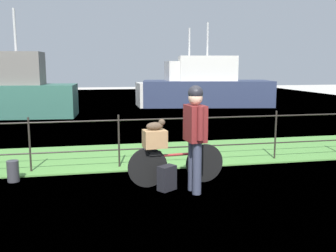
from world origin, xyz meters
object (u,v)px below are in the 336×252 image
object	(u,v)px
cyclist_person	(195,130)
moored_boat_far	(189,89)
bicycle_main	(176,164)
moored_boat_mid	(19,93)
mooring_bollard	(13,171)
moored_boat_near	(207,88)
wooden_crate	(155,139)
terrier_dog	(156,125)
backpack_on_paving	(167,178)

from	to	relation	value
cyclist_person	moored_boat_far	distance (m)	13.02
bicycle_main	moored_boat_far	bearing A→B (deg)	74.40
bicycle_main	moored_boat_mid	distance (m)	10.26
mooring_bollard	moored_boat_near	world-z (taller)	moored_boat_near
wooden_crate	moored_boat_near	bearing A→B (deg)	68.92
moored_boat_near	wooden_crate	bearing A→B (deg)	-111.08
cyclist_person	moored_boat_near	world-z (taller)	moored_boat_near
bicycle_main	terrier_dog	distance (m)	0.75
mooring_bollard	moored_boat_mid	bearing A→B (deg)	99.19
mooring_bollard	cyclist_person	bearing A→B (deg)	-21.39
mooring_bollard	terrier_dog	bearing A→B (deg)	-17.26
terrier_dog	mooring_bollard	distance (m)	2.62
terrier_dog	mooring_bollard	size ratio (longest dim) A/B	0.87
terrier_dog	backpack_on_paving	bearing A→B (deg)	-59.76
terrier_dog	moored_boat_far	xyz separation A→B (m)	(3.74, 12.22, -0.21)
backpack_on_paving	moored_boat_near	bearing A→B (deg)	-143.50
mooring_bollard	moored_boat_far	xyz separation A→B (m)	(6.11, 11.48, 0.63)
backpack_on_paving	wooden_crate	bearing A→B (deg)	-88.47
bicycle_main	moored_boat_near	world-z (taller)	moored_boat_near
backpack_on_paving	mooring_bollard	bearing A→B (deg)	-54.46
moored_boat_far	cyclist_person	bearing A→B (deg)	-104.21
cyclist_person	moored_boat_near	size ratio (longest dim) A/B	0.26
moored_boat_mid	moored_boat_far	bearing A→B (deg)	20.48
terrier_dog	moored_boat_mid	distance (m)	10.14
wooden_crate	cyclist_person	world-z (taller)	cyclist_person
bicycle_main	moored_boat_near	xyz separation A→B (m)	(4.23, 11.88, 0.55)
backpack_on_paving	moored_boat_mid	xyz separation A→B (m)	(-3.91, 9.64, 0.72)
cyclist_person	wooden_crate	bearing A→B (deg)	144.60
moored_boat_mid	moored_boat_far	distance (m)	8.02
moored_boat_far	mooring_bollard	bearing A→B (deg)	-118.03
terrier_dog	cyclist_person	xyz separation A→B (m)	(0.54, -0.40, -0.02)
wooden_crate	bicycle_main	bearing A→B (deg)	5.04
bicycle_main	mooring_bollard	size ratio (longest dim) A/B	4.49
mooring_bollard	moored_boat_near	bearing A→B (deg)	58.15
bicycle_main	terrier_dog	size ratio (longest dim) A/B	5.16
terrier_dog	moored_boat_mid	xyz separation A→B (m)	(-3.78, 9.41, -0.10)
wooden_crate	moored_boat_far	bearing A→B (deg)	72.89
mooring_bollard	moored_boat_far	bearing A→B (deg)	61.97
cyclist_person	moored_boat_mid	size ratio (longest dim) A/B	0.38
moored_boat_near	moored_boat_mid	world-z (taller)	moored_boat_mid
wooden_crate	moored_boat_near	size ratio (longest dim) A/B	0.06
moored_boat_mid	wooden_crate	bearing A→B (deg)	-68.27
bicycle_main	mooring_bollard	bearing A→B (deg)	165.35
cyclist_person	backpack_on_paving	size ratio (longest dim) A/B	4.21
mooring_bollard	moored_boat_far	size ratio (longest dim) A/B	0.07
wooden_crate	mooring_bollard	bearing A→B (deg)	162.52
terrier_dog	moored_boat_mid	size ratio (longest dim) A/B	0.07
bicycle_main	moored_boat_near	distance (m)	12.62
wooden_crate	moored_boat_far	xyz separation A→B (m)	(3.76, 12.22, 0.01)
wooden_crate	moored_boat_far	world-z (taller)	moored_boat_far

